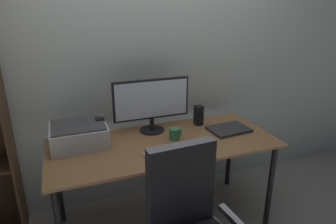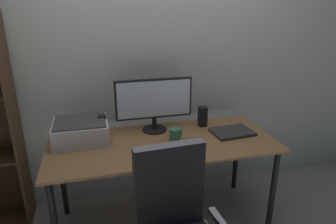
% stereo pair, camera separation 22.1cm
% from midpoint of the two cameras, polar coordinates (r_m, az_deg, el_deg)
% --- Properties ---
extents(ground_plane, '(12.00, 12.00, 0.00)m').
position_cam_midpoint_polar(ground_plane, '(2.68, -3.30, -20.14)').
color(ground_plane, gray).
extents(back_wall, '(6.40, 0.10, 2.60)m').
position_cam_midpoint_polar(back_wall, '(2.60, -7.47, 10.45)').
color(back_wall, beige).
rests_on(back_wall, ground).
extents(desk, '(1.70, 0.74, 0.74)m').
position_cam_midpoint_polar(desk, '(2.31, -3.63, -7.45)').
color(desk, olive).
rests_on(desk, ground).
extents(monitor, '(0.62, 0.20, 0.43)m').
position_cam_midpoint_polar(monitor, '(2.38, -5.81, 1.91)').
color(monitor, black).
rests_on(monitor, desk).
extents(keyboard, '(0.29, 0.12, 0.02)m').
position_cam_midpoint_polar(keyboard, '(2.08, -3.57, -8.04)').
color(keyboard, silver).
rests_on(keyboard, desk).
extents(mouse, '(0.06, 0.10, 0.03)m').
position_cam_midpoint_polar(mouse, '(2.16, 2.68, -6.63)').
color(mouse, black).
rests_on(mouse, desk).
extents(coffee_mug, '(0.10, 0.08, 0.09)m').
position_cam_midpoint_polar(coffee_mug, '(2.29, -1.53, -4.23)').
color(coffee_mug, '#387F51').
rests_on(coffee_mug, desk).
extents(laptop, '(0.34, 0.25, 0.02)m').
position_cam_midpoint_polar(laptop, '(2.49, 9.00, -3.30)').
color(laptop, '#2D2D30').
rests_on(laptop, desk).
extents(speaker_left, '(0.06, 0.07, 0.17)m').
position_cam_midpoint_polar(speaker_left, '(2.37, -15.36, -3.11)').
color(speaker_left, black).
rests_on(speaker_left, desk).
extents(speaker_right, '(0.06, 0.07, 0.17)m').
position_cam_midpoint_polar(speaker_right, '(2.55, 3.37, -0.66)').
color(speaker_right, black).
rests_on(speaker_right, desk).
extents(printer, '(0.40, 0.34, 0.16)m').
position_cam_midpoint_polar(printer, '(2.32, -19.21, -4.17)').
color(printer, silver).
rests_on(printer, desk).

